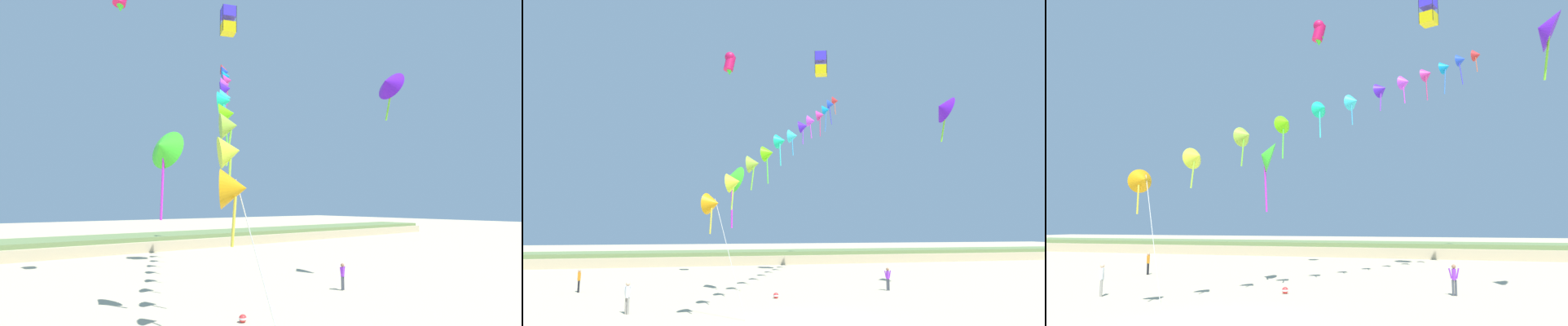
{
  "view_description": "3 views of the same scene",
  "coord_description": "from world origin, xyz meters",
  "views": [
    {
      "loc": [
        -11.11,
        -7.79,
        5.36
      ],
      "look_at": [
        2.84,
        10.2,
        7.61
      ],
      "focal_mm": 28.0,
      "sensor_mm": 36.0,
      "label": 1
    },
    {
      "loc": [
        -7.14,
        -22.6,
        4.46
      ],
      "look_at": [
        1.07,
        10.42,
        9.3
      ],
      "focal_mm": 32.0,
      "sensor_mm": 36.0,
      "label": 2
    },
    {
      "loc": [
        8.32,
        -16.87,
        3.78
      ],
      "look_at": [
        0.65,
        9.17,
        7.33
      ],
      "focal_mm": 32.0,
      "sensor_mm": 36.0,
      "label": 3
    }
  ],
  "objects": [
    {
      "name": "dune_ridge",
      "position": [
        0.0,
        39.59,
        0.79
      ],
      "size": [
        120.0,
        8.99,
        1.59
      ],
      "color": "#BFAE8B",
      "rests_on": "ground"
    },
    {
      "name": "person_near_right",
      "position": [
        8.68,
        9.44,
        0.95
      ],
      "size": [
        0.58,
        0.22,
        1.64
      ],
      "color": "#474C56",
      "rests_on": "ground"
    },
    {
      "name": "kite_banner_string",
      "position": [
        3.41,
        14.75,
        12.76
      ],
      "size": [
        17.96,
        28.23,
        20.22
      ],
      "color": "orange"
    },
    {
      "name": "large_kite_mid_trail",
      "position": [
        13.79,
        9.24,
        13.99
      ],
      "size": [
        1.85,
        2.42,
        3.89
      ],
      "color": "#6C1AD8"
    },
    {
      "name": "large_kite_high_solo",
      "position": [
        7.65,
        21.07,
        21.33
      ],
      "size": [
        1.57,
        1.57,
        2.39
      ],
      "color": "#D9C50C"
    },
    {
      "name": "large_kite_outer_drift",
      "position": [
        -2.68,
        11.0,
        8.11
      ],
      "size": [
        1.9,
        2.35,
        4.68
      ],
      "color": "#41E02C"
    },
    {
      "name": "beach_ball",
      "position": [
        -0.16,
        7.66,
        0.18
      ],
      "size": [
        0.36,
        0.36,
        0.36
      ],
      "color": "red",
      "rests_on": "ground"
    }
  ]
}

